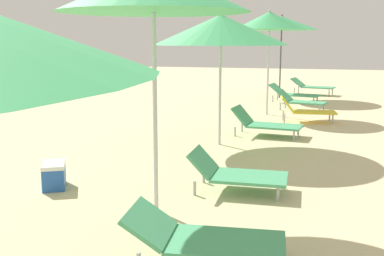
{
  "coord_description": "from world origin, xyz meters",
  "views": [
    {
      "loc": [
        1.17,
        7.11,
        1.99
      ],
      "look_at": [
        -0.53,
        13.24,
        0.81
      ],
      "focal_mm": 44.32,
      "sensor_mm": 36.0,
      "label": 1
    }
  ],
  "objects_px": {
    "lounger_farthest_inland": "(293,93)",
    "cooler_box": "(54,175)",
    "lounger_fourth_shoreside": "(236,173)",
    "umbrella_farthest": "(282,23)",
    "lounger_fourth_inland": "(203,238)",
    "lounger_farthest_shoreside": "(312,86)",
    "umbrella_fifth": "(221,30)",
    "lounger_sixth_inland": "(306,110)",
    "lounger_sixth_shoreside": "(300,101)",
    "umbrella_sixth": "(269,21)",
    "lounger_fifth_shoreside": "(265,123)"
  },
  "relations": [
    {
      "from": "lounger_sixth_shoreside",
      "to": "lounger_sixth_inland",
      "type": "bearing_deg",
      "value": -71.03
    },
    {
      "from": "lounger_sixth_inland",
      "to": "cooler_box",
      "type": "relative_size",
      "value": 2.42
    },
    {
      "from": "lounger_fourth_shoreside",
      "to": "umbrella_farthest",
      "type": "relative_size",
      "value": 0.46
    },
    {
      "from": "lounger_farthest_shoreside",
      "to": "lounger_sixth_shoreside",
      "type": "bearing_deg",
      "value": -80.4
    },
    {
      "from": "lounger_sixth_shoreside",
      "to": "lounger_fourth_inland",
      "type": "bearing_deg",
      "value": -79.51
    },
    {
      "from": "lounger_fifth_shoreside",
      "to": "cooler_box",
      "type": "xyz_separation_m",
      "value": [
        -2.35,
        -4.37,
        -0.1
      ]
    },
    {
      "from": "lounger_sixth_shoreside",
      "to": "umbrella_farthest",
      "type": "distance_m",
      "value": 3.79
    },
    {
      "from": "lounger_fourth_shoreside",
      "to": "lounger_fifth_shoreside",
      "type": "bearing_deg",
      "value": 89.17
    },
    {
      "from": "lounger_fifth_shoreside",
      "to": "lounger_fourth_inland",
      "type": "bearing_deg",
      "value": -82.61
    },
    {
      "from": "umbrella_sixth",
      "to": "cooler_box",
      "type": "xyz_separation_m",
      "value": [
        -2.05,
        -7.32,
        -2.32
      ]
    },
    {
      "from": "lounger_farthest_shoreside",
      "to": "lounger_fourth_inland",
      "type": "bearing_deg",
      "value": -79.84
    },
    {
      "from": "lounger_fifth_shoreside",
      "to": "lounger_farthest_inland",
      "type": "height_order",
      "value": "lounger_fifth_shoreside"
    },
    {
      "from": "lounger_farthest_shoreside",
      "to": "umbrella_sixth",
      "type": "bearing_deg",
      "value": -88.84
    },
    {
      "from": "lounger_farthest_shoreside",
      "to": "cooler_box",
      "type": "distance_m",
      "value": 12.92
    },
    {
      "from": "lounger_sixth_inland",
      "to": "lounger_farthest_inland",
      "type": "xyz_separation_m",
      "value": [
        -0.54,
        3.86,
        -0.02
      ]
    },
    {
      "from": "umbrella_fifth",
      "to": "lounger_sixth_shoreside",
      "type": "height_order",
      "value": "umbrella_fifth"
    },
    {
      "from": "lounger_fourth_inland",
      "to": "umbrella_fifth",
      "type": "distance_m",
      "value": 5.35
    },
    {
      "from": "lounger_fifth_shoreside",
      "to": "umbrella_sixth",
      "type": "distance_m",
      "value": 3.71
    },
    {
      "from": "umbrella_fifth",
      "to": "lounger_sixth_shoreside",
      "type": "xyz_separation_m",
      "value": [
        1.28,
        5.09,
        -1.9
      ]
    },
    {
      "from": "umbrella_fifth",
      "to": "lounger_sixth_inland",
      "type": "distance_m",
      "value": 3.86
    },
    {
      "from": "lounger_sixth_shoreside",
      "to": "umbrella_farthest",
      "type": "xyz_separation_m",
      "value": [
        -0.86,
        2.9,
        2.28
      ]
    },
    {
      "from": "umbrella_sixth",
      "to": "lounger_farthest_inland",
      "type": "distance_m",
      "value": 3.64
    },
    {
      "from": "lounger_fourth_inland",
      "to": "lounger_sixth_inland",
      "type": "height_order",
      "value": "lounger_sixth_inland"
    },
    {
      "from": "umbrella_sixth",
      "to": "lounger_sixth_inland",
      "type": "relative_size",
      "value": 2.01
    },
    {
      "from": "lounger_fourth_shoreside",
      "to": "lounger_farthest_inland",
      "type": "height_order",
      "value": "lounger_farthest_inland"
    },
    {
      "from": "umbrella_sixth",
      "to": "umbrella_farthest",
      "type": "bearing_deg",
      "value": 90.29
    },
    {
      "from": "umbrella_fifth",
      "to": "umbrella_sixth",
      "type": "bearing_deg",
      "value": 83.7
    },
    {
      "from": "lounger_sixth_shoreside",
      "to": "lounger_sixth_inland",
      "type": "height_order",
      "value": "lounger_sixth_inland"
    },
    {
      "from": "umbrella_fifth",
      "to": "lounger_farthest_inland",
      "type": "xyz_separation_m",
      "value": [
        0.97,
        6.88,
        -1.89
      ]
    },
    {
      "from": "umbrella_fifth",
      "to": "cooler_box",
      "type": "height_order",
      "value": "umbrella_fifth"
    },
    {
      "from": "lounger_fifth_shoreside",
      "to": "lounger_sixth_shoreside",
      "type": "xyz_separation_m",
      "value": [
        0.54,
        4.0,
        0.01
      ]
    },
    {
      "from": "umbrella_fifth",
      "to": "lounger_fifth_shoreside",
      "type": "bearing_deg",
      "value": 55.78
    },
    {
      "from": "lounger_fifth_shoreside",
      "to": "lounger_sixth_inland",
      "type": "height_order",
      "value": "lounger_sixth_inland"
    },
    {
      "from": "lounger_fourth_inland",
      "to": "lounger_farthest_shoreside",
      "type": "height_order",
      "value": "lounger_farthest_shoreside"
    },
    {
      "from": "lounger_fourth_shoreside",
      "to": "lounger_farthest_inland",
      "type": "relative_size",
      "value": 0.78
    },
    {
      "from": "umbrella_sixth",
      "to": "lounger_farthest_inland",
      "type": "xyz_separation_m",
      "value": [
        0.52,
        2.84,
        -2.21
      ]
    },
    {
      "from": "lounger_fourth_shoreside",
      "to": "lounger_sixth_inland",
      "type": "bearing_deg",
      "value": 81.21
    },
    {
      "from": "lounger_farthest_shoreside",
      "to": "lounger_sixth_inland",
      "type": "bearing_deg",
      "value": -77.33
    },
    {
      "from": "lounger_farthest_inland",
      "to": "cooler_box",
      "type": "distance_m",
      "value": 10.48
    },
    {
      "from": "lounger_sixth_shoreside",
      "to": "lounger_fifth_shoreside",
      "type": "bearing_deg",
      "value": -85.1
    },
    {
      "from": "umbrella_sixth",
      "to": "cooler_box",
      "type": "distance_m",
      "value": 7.95
    },
    {
      "from": "lounger_fourth_shoreside",
      "to": "cooler_box",
      "type": "xyz_separation_m",
      "value": [
        -2.43,
        -0.49,
        -0.08
      ]
    },
    {
      "from": "lounger_farthest_shoreside",
      "to": "cooler_box",
      "type": "xyz_separation_m",
      "value": [
        -3.11,
        -12.54,
        -0.15
      ]
    },
    {
      "from": "lounger_sixth_inland",
      "to": "lounger_fourth_inland",
      "type": "bearing_deg",
      "value": -102.54
    },
    {
      "from": "lounger_sixth_shoreside",
      "to": "lounger_farthest_shoreside",
      "type": "height_order",
      "value": "lounger_farthest_shoreside"
    },
    {
      "from": "lounger_sixth_inland",
      "to": "lounger_fifth_shoreside",
      "type": "bearing_deg",
      "value": -119.96
    },
    {
      "from": "lounger_fourth_inland",
      "to": "cooler_box",
      "type": "xyz_separation_m",
      "value": [
        -2.52,
        1.63,
        -0.07
      ]
    },
    {
      "from": "lounger_sixth_shoreside",
      "to": "umbrella_sixth",
      "type": "bearing_deg",
      "value": -116.04
    },
    {
      "from": "lounger_fifth_shoreside",
      "to": "cooler_box",
      "type": "relative_size",
      "value": 2.59
    },
    {
      "from": "lounger_farthest_inland",
      "to": "umbrella_fifth",
      "type": "bearing_deg",
      "value": -88.09
    }
  ]
}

